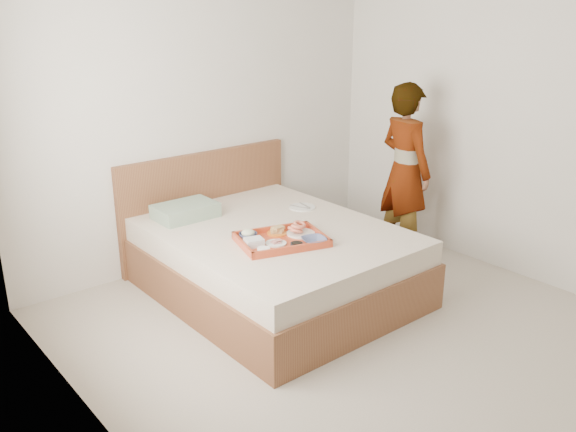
% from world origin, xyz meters
% --- Properties ---
extents(ground, '(3.50, 4.00, 0.01)m').
position_xyz_m(ground, '(0.00, 0.00, 0.00)').
color(ground, '#BCB09F').
rests_on(ground, ground).
extents(wall_back, '(3.50, 0.01, 2.60)m').
position_xyz_m(wall_back, '(0.00, 2.00, 1.30)').
color(wall_back, silver).
rests_on(wall_back, ground).
extents(wall_left, '(0.01, 4.00, 2.60)m').
position_xyz_m(wall_left, '(-1.75, 0.00, 1.30)').
color(wall_left, silver).
rests_on(wall_left, ground).
extents(wall_right, '(0.01, 4.00, 2.60)m').
position_xyz_m(wall_right, '(1.75, 0.00, 1.30)').
color(wall_right, silver).
rests_on(wall_right, ground).
extents(bed, '(1.65, 2.00, 0.53)m').
position_xyz_m(bed, '(-0.04, 1.00, 0.27)').
color(bed, brown).
rests_on(bed, ground).
extents(headboard, '(1.65, 0.06, 0.95)m').
position_xyz_m(headboard, '(-0.04, 1.97, 0.47)').
color(headboard, brown).
rests_on(headboard, ground).
extents(pillow, '(0.47, 0.32, 0.11)m').
position_xyz_m(pillow, '(-0.43, 1.66, 0.59)').
color(pillow, '#8AA886').
rests_on(pillow, bed).
extents(tray, '(0.70, 0.59, 0.05)m').
position_xyz_m(tray, '(-0.18, 0.75, 0.56)').
color(tray, '#B9422B').
rests_on(tray, bed).
extents(prawn_plate, '(0.26, 0.26, 0.01)m').
position_xyz_m(prawn_plate, '(0.01, 0.76, 0.55)').
color(prawn_plate, white).
rests_on(prawn_plate, tray).
extents(navy_bowl_big, '(0.21, 0.21, 0.04)m').
position_xyz_m(navy_bowl_big, '(-0.04, 0.56, 0.57)').
color(navy_bowl_big, '#162248').
rests_on(navy_bowl_big, tray).
extents(sauce_dish, '(0.11, 0.11, 0.03)m').
position_xyz_m(sauce_dish, '(-0.18, 0.58, 0.56)').
color(sauce_dish, black).
rests_on(sauce_dish, tray).
extents(meat_plate, '(0.19, 0.19, 0.01)m').
position_xyz_m(meat_plate, '(-0.25, 0.72, 0.55)').
color(meat_plate, white).
rests_on(meat_plate, tray).
extents(bread_plate, '(0.18, 0.18, 0.01)m').
position_xyz_m(bread_plate, '(-0.12, 0.87, 0.55)').
color(bread_plate, orange).
rests_on(bread_plate, tray).
extents(salad_bowl, '(0.16, 0.16, 0.04)m').
position_xyz_m(salad_bowl, '(-0.34, 0.93, 0.57)').
color(salad_bowl, '#162248').
rests_on(salad_bowl, tray).
extents(plastic_tub, '(0.15, 0.14, 0.05)m').
position_xyz_m(plastic_tub, '(-0.39, 0.79, 0.57)').
color(plastic_tub, silver).
rests_on(plastic_tub, tray).
extents(cheese_round, '(0.11, 0.11, 0.03)m').
position_xyz_m(cheese_round, '(-0.41, 0.66, 0.56)').
color(cheese_round, white).
rests_on(cheese_round, tray).
extents(dinner_plate, '(0.22, 0.22, 0.01)m').
position_xyz_m(dinner_plate, '(0.45, 1.25, 0.54)').
color(dinner_plate, white).
rests_on(dinner_plate, bed).
extents(person, '(0.44, 0.60, 1.53)m').
position_xyz_m(person, '(1.34, 0.91, 0.77)').
color(person, silver).
rests_on(person, ground).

